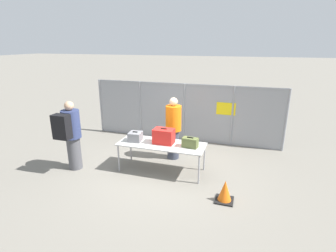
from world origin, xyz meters
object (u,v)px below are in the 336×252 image
at_px(suitcase_grey, 135,137).
at_px(suitcase_olive, 190,143).
at_px(inspection_table, 162,145).
at_px(traveler_hooded, 70,133).
at_px(utility_trailer, 207,114).
at_px(suitcase_red, 164,136).
at_px(traffic_cone, 225,192).
at_px(security_worker_near, 173,128).

bearing_deg(suitcase_grey, suitcase_olive, 0.50).
bearing_deg(inspection_table, suitcase_grey, -178.25).
bearing_deg(suitcase_grey, traveler_hooded, -158.66).
xyz_separation_m(suitcase_grey, traveler_hooded, (-1.53, -0.60, 0.13)).
bearing_deg(inspection_table, utility_trailer, 84.96).
height_order(inspection_table, suitcase_red, suitcase_red).
xyz_separation_m(utility_trailer, traffic_cone, (1.32, -5.48, -0.19)).
relative_size(suitcase_grey, security_worker_near, 0.20).
relative_size(suitcase_red, utility_trailer, 0.11).
height_order(suitcase_olive, traffic_cone, suitcase_olive).
bearing_deg(security_worker_near, traveler_hooded, 37.64).
height_order(inspection_table, suitcase_olive, suitcase_olive).
bearing_deg(suitcase_grey, inspection_table, 1.75).
relative_size(traveler_hooded, utility_trailer, 0.40).
distance_m(inspection_table, utility_trailer, 4.60).
bearing_deg(traffic_cone, utility_trailer, 103.53).
height_order(inspection_table, traveler_hooded, traveler_hooded).
bearing_deg(security_worker_near, suitcase_red, 93.89).
xyz_separation_m(suitcase_red, security_worker_near, (0.01, 0.82, -0.03)).
height_order(suitcase_grey, traffic_cone, suitcase_grey).
distance_m(traveler_hooded, traffic_cone, 4.06).
height_order(suitcase_red, suitcase_olive, suitcase_red).
relative_size(inspection_table, suitcase_grey, 6.20).
height_order(security_worker_near, traffic_cone, security_worker_near).
bearing_deg(traveler_hooded, suitcase_olive, 9.96).
relative_size(suitcase_grey, traffic_cone, 0.75).
bearing_deg(security_worker_near, utility_trailer, -90.48).
bearing_deg(utility_trailer, inspection_table, -95.04).
relative_size(security_worker_near, traffic_cone, 3.75).
xyz_separation_m(inspection_table, suitcase_red, (0.04, 0.04, 0.24)).
bearing_deg(utility_trailer, suitcase_grey, -103.69).
distance_m(inspection_table, security_worker_near, 0.89).
distance_m(inspection_table, traveler_hooded, 2.35).
bearing_deg(suitcase_grey, suitcase_red, 4.93).
distance_m(inspection_table, suitcase_red, 0.25).
bearing_deg(traffic_cone, security_worker_near, 133.18).
distance_m(inspection_table, suitcase_olive, 0.77).
height_order(suitcase_red, traffic_cone, suitcase_red).
xyz_separation_m(inspection_table, utility_trailer, (0.40, 4.57, -0.31)).
distance_m(suitcase_olive, traffic_cone, 1.48).
bearing_deg(suitcase_olive, traffic_cone, -42.60).
distance_m(suitcase_red, traveler_hooded, 2.39).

